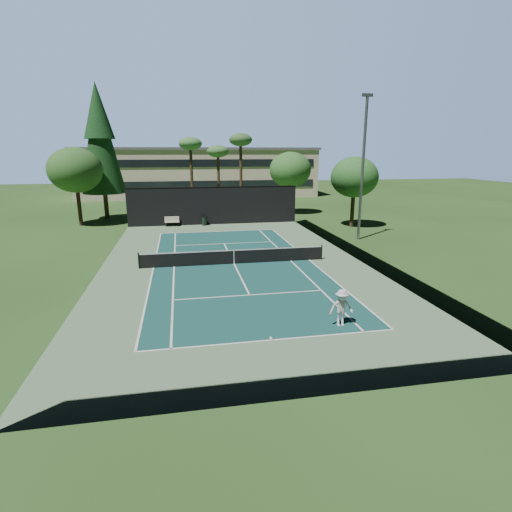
{
  "coord_description": "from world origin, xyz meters",
  "views": [
    {
      "loc": [
        -3.45,
        -26.65,
        7.6
      ],
      "look_at": [
        1.0,
        -3.0,
        1.3
      ],
      "focal_mm": 28.0,
      "sensor_mm": 36.0,
      "label": 1
    }
  ],
  "objects_px": {
    "tennis_ball_d": "(140,249)",
    "park_bench": "(172,221)",
    "player": "(342,308)",
    "tennis_net": "(234,256)",
    "trash_bin": "(204,221)",
    "tennis_ball_c": "(235,253)",
    "tennis_ball_b": "(202,261)",
    "tennis_ball_a": "(171,322)"
  },
  "relations": [
    {
      "from": "player",
      "to": "tennis_ball_d",
      "type": "xyz_separation_m",
      "value": [
        -10.24,
        16.63,
        -0.82
      ]
    },
    {
      "from": "tennis_net",
      "to": "player",
      "type": "bearing_deg",
      "value": -72.88
    },
    {
      "from": "tennis_ball_a",
      "to": "trash_bin",
      "type": "height_order",
      "value": "trash_bin"
    },
    {
      "from": "tennis_ball_a",
      "to": "park_bench",
      "type": "bearing_deg",
      "value": 90.77
    },
    {
      "from": "tennis_net",
      "to": "tennis_ball_d",
      "type": "height_order",
      "value": "tennis_net"
    },
    {
      "from": "player",
      "to": "tennis_ball_c",
      "type": "distance_m",
      "value": 14.34
    },
    {
      "from": "tennis_net",
      "to": "player",
      "type": "distance_m",
      "value": 11.52
    },
    {
      "from": "tennis_ball_d",
      "to": "park_bench",
      "type": "height_order",
      "value": "park_bench"
    },
    {
      "from": "tennis_ball_c",
      "to": "park_bench",
      "type": "xyz_separation_m",
      "value": [
        -4.99,
        12.7,
        0.51
      ]
    },
    {
      "from": "player",
      "to": "tennis_ball_c",
      "type": "height_order",
      "value": "player"
    },
    {
      "from": "trash_bin",
      "to": "park_bench",
      "type": "bearing_deg",
      "value": 177.19
    },
    {
      "from": "park_bench",
      "to": "tennis_ball_a",
      "type": "bearing_deg",
      "value": -89.23
    },
    {
      "from": "tennis_net",
      "to": "trash_bin",
      "type": "distance_m",
      "value": 15.59
    },
    {
      "from": "tennis_net",
      "to": "tennis_ball_c",
      "type": "height_order",
      "value": "tennis_net"
    },
    {
      "from": "tennis_ball_a",
      "to": "tennis_ball_d",
      "type": "height_order",
      "value": "tennis_ball_d"
    },
    {
      "from": "tennis_net",
      "to": "trash_bin",
      "type": "relative_size",
      "value": 13.65
    },
    {
      "from": "tennis_net",
      "to": "trash_bin",
      "type": "xyz_separation_m",
      "value": [
        -1.09,
        15.56,
        -0.08
      ]
    },
    {
      "from": "tennis_ball_a",
      "to": "tennis_ball_b",
      "type": "xyz_separation_m",
      "value": [
        1.95,
        10.19,
        0.0
      ]
    },
    {
      "from": "tennis_ball_d",
      "to": "tennis_ball_c",
      "type": "bearing_deg",
      "value": -19.44
    },
    {
      "from": "player",
      "to": "tennis_ball_b",
      "type": "relative_size",
      "value": 22.54
    },
    {
      "from": "player",
      "to": "park_bench",
      "type": "height_order",
      "value": "player"
    },
    {
      "from": "tennis_ball_b",
      "to": "trash_bin",
      "type": "relative_size",
      "value": 0.08
    },
    {
      "from": "tennis_ball_a",
      "to": "tennis_ball_d",
      "type": "relative_size",
      "value": 0.94
    },
    {
      "from": "tennis_ball_a",
      "to": "player",
      "type": "bearing_deg",
      "value": -13.16
    },
    {
      "from": "tennis_ball_b",
      "to": "tennis_net",
      "type": "bearing_deg",
      "value": -23.32
    },
    {
      "from": "tennis_ball_a",
      "to": "tennis_ball_c",
      "type": "height_order",
      "value": "tennis_ball_a"
    },
    {
      "from": "tennis_net",
      "to": "tennis_ball_d",
      "type": "bearing_deg",
      "value": 140.61
    },
    {
      "from": "tennis_net",
      "to": "player",
      "type": "relative_size",
      "value": 7.53
    },
    {
      "from": "tennis_ball_c",
      "to": "tennis_ball_d",
      "type": "distance_m",
      "value": 7.82
    },
    {
      "from": "tennis_ball_c",
      "to": "park_bench",
      "type": "height_order",
      "value": "park_bench"
    },
    {
      "from": "tennis_ball_c",
      "to": "park_bench",
      "type": "relative_size",
      "value": 0.04
    },
    {
      "from": "player",
      "to": "park_bench",
      "type": "distance_m",
      "value": 27.86
    },
    {
      "from": "tennis_net",
      "to": "tennis_ball_a",
      "type": "distance_m",
      "value": 10.14
    },
    {
      "from": "tennis_net",
      "to": "trash_bin",
      "type": "height_order",
      "value": "tennis_net"
    },
    {
      "from": "tennis_ball_c",
      "to": "trash_bin",
      "type": "bearing_deg",
      "value": 97.31
    },
    {
      "from": "tennis_ball_d",
      "to": "park_bench",
      "type": "xyz_separation_m",
      "value": [
        2.38,
        10.1,
        0.51
      ]
    },
    {
      "from": "tennis_ball_c",
      "to": "tennis_ball_b",
      "type": "bearing_deg",
      "value": -142.37
    },
    {
      "from": "tennis_net",
      "to": "tennis_ball_b",
      "type": "bearing_deg",
      "value": 156.68
    },
    {
      "from": "tennis_ball_b",
      "to": "tennis_ball_d",
      "type": "relative_size",
      "value": 1.05
    },
    {
      "from": "tennis_net",
      "to": "tennis_ball_b",
      "type": "distance_m",
      "value": 2.44
    },
    {
      "from": "player",
      "to": "tennis_ball_d",
      "type": "distance_m",
      "value": 19.55
    },
    {
      "from": "tennis_ball_b",
      "to": "tennis_ball_c",
      "type": "relative_size",
      "value": 1.17
    }
  ]
}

